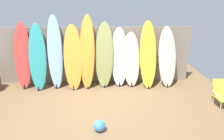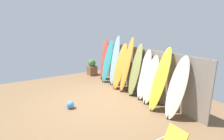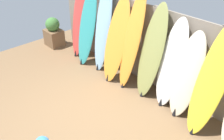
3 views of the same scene
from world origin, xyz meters
The scene contains 12 objects.
ground centered at (0.00, 0.00, 0.00)m, with size 7.68×7.68×0.00m, color brown.
fence_back centered at (0.00, 2.01, 0.90)m, with size 6.08×0.11×1.80m.
surfboard_red_0 centered at (-2.16, 1.67, 0.98)m, with size 0.50×0.45×1.99m.
surfboard_teal_1 centered at (-1.70, 1.59, 0.97)m, with size 0.57×0.66×1.95m.
surfboard_skyblue_2 centered at (-1.20, 1.67, 1.08)m, with size 0.50×0.55×2.20m.
surfboard_orange_3 centered at (-0.66, 1.59, 0.94)m, with size 0.61×0.68×1.91m.
surfboard_orange_4 centered at (-0.23, 1.64, 1.09)m, with size 0.51×0.63×2.20m.
surfboard_olive_5 centered at (0.28, 1.67, 0.98)m, with size 0.60×0.55×1.98m.
surfboard_white_6 centered at (0.75, 1.70, 0.89)m, with size 0.52×0.46×1.81m.
surfboard_cream_7 centered at (1.12, 1.67, 0.82)m, with size 0.54×0.52×1.67m.
surfboard_yellow_8 centered at (1.62, 1.59, 0.99)m, with size 0.53×0.71×2.00m.
planter_box centered at (-3.15, 1.43, 0.40)m, with size 0.51×0.43×0.86m.
Camera 3 is at (2.99, -1.92, 3.33)m, focal length 40.00 mm.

